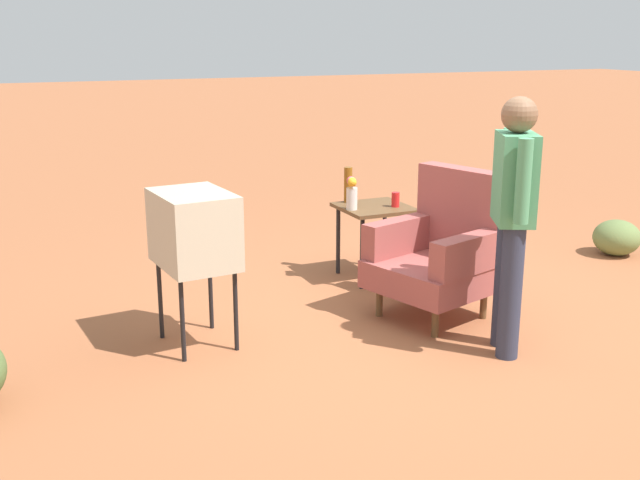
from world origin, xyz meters
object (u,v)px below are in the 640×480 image
Objects in this scene: side_table at (374,217)px; flower_vase at (352,192)px; soda_can_red at (395,200)px; armchair at (443,249)px; bottle_tall_amber at (348,185)px; tv_on_stand at (194,230)px; person_standing at (513,210)px.

flower_vase reaches higher than side_table.
soda_can_red reaches higher than side_table.
flower_vase is (-0.06, -0.37, 0.09)m from soda_can_red.
flower_vase is (0.04, -0.23, 0.24)m from side_table.
armchair is 0.90m from soda_can_red.
bottle_tall_amber is 0.28m from flower_vase.
person_standing reaches higher than tv_on_stand.
tv_on_stand is at bearing -95.69° from armchair.
side_table is at bearing 99.31° from flower_vase.
person_standing is at bearing 62.76° from tv_on_stand.
armchair is at bearing -178.97° from person_standing.
armchair reaches higher than soda_can_red.
side_table is 0.36m from bottle_tall_amber.
flower_vase is at bearing -80.69° from side_table.
side_table is (-0.97, -0.04, 0.03)m from armchair.
tv_on_stand is 3.89× the size of flower_vase.
side_table is at bearing 114.71° from tv_on_stand.
tv_on_stand is 2.01m from soda_can_red.
person_standing reaches higher than side_table.
armchair is 1.81m from tv_on_stand.
flower_vase is at bearing -98.69° from soda_can_red.
person_standing is at bearing -3.14° from soda_can_red.
tv_on_stand is at bearing -57.40° from bottle_tall_amber.
tv_on_stand is (0.80, -1.73, 0.25)m from side_table.
armchair is at bearing 84.31° from tv_on_stand.
tv_on_stand is at bearing -65.29° from side_table.
flower_vase is at bearing 116.81° from tv_on_stand.
tv_on_stand is at bearing -69.48° from soda_can_red.
soda_can_red is at bearing 41.12° from bottle_tall_amber.
tv_on_stand is 2.02m from person_standing.
person_standing reaches higher than bottle_tall_amber.
flower_vase is (-1.68, -0.28, -0.17)m from person_standing.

